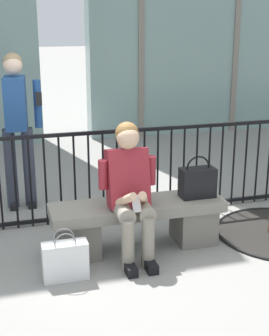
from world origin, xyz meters
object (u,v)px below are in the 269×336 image
object	(u,v)px
stone_bench	(137,221)
handbag_on_bench	(197,182)
bystander_at_railing	(17,119)
seated_person_with_phone	(130,187)
shopping_bag	(65,260)

from	to	relation	value
stone_bench	handbag_on_bench	distance (m)	0.67
handbag_on_bench	stone_bench	bearing A→B (deg)	179.01
bystander_at_railing	seated_person_with_phone	bearing A→B (deg)	-60.40
handbag_on_bench	bystander_at_railing	distance (m)	2.12
handbag_on_bench	shopping_bag	world-z (taller)	handbag_on_bench
stone_bench	seated_person_with_phone	distance (m)	0.41
shopping_bag	bystander_at_railing	distance (m)	1.97
stone_bench	handbag_on_bench	xyz separation A→B (m)	(0.58, -0.01, 0.33)
shopping_bag	seated_person_with_phone	bearing A→B (deg)	22.58
shopping_bag	handbag_on_bench	bearing A→B (deg)	16.12
seated_person_with_phone	handbag_on_bench	distance (m)	0.70
stone_bench	shopping_bag	xyz separation A→B (m)	(-0.73, -0.39, -0.10)
stone_bench	shopping_bag	size ratio (longest dim) A/B	3.72
stone_bench	seated_person_with_phone	xyz separation A→B (m)	(-0.11, -0.13, 0.38)
seated_person_with_phone	bystander_at_railing	distance (m)	1.77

